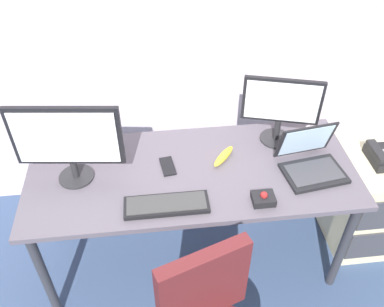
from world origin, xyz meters
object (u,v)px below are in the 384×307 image
at_px(monitor_side, 281,106).
at_px(cell_phone, 168,166).
at_px(desk_phone, 383,156).
at_px(file_cabinet, 366,198).
at_px(trackball_mouse, 263,198).
at_px(monitor_main, 67,140).
at_px(laptop, 311,161).
at_px(coffee_mug, 312,137).
at_px(keyboard, 167,205).
at_px(banana, 224,156).

distance_m(monitor_side, cell_phone, 0.69).
xyz_separation_m(desk_phone, monitor_side, (-0.59, 0.16, 0.28)).
height_order(file_cabinet, trackball_mouse, trackball_mouse).
relative_size(monitor_side, trackball_mouse, 3.75).
distance_m(file_cabinet, monitor_main, 1.83).
xyz_separation_m(monitor_main, laptop, (1.22, -0.07, -0.20)).
bearing_deg(coffee_mug, file_cabinet, -9.61).
bearing_deg(desk_phone, monitor_main, -179.20).
height_order(keyboard, coffee_mug, coffee_mug).
relative_size(keyboard, cell_phone, 2.89).
xyz_separation_m(laptop, coffee_mug, (0.07, 0.18, 0.01)).
bearing_deg(keyboard, cell_phone, 84.91).
distance_m(desk_phone, banana, 0.92).
xyz_separation_m(desk_phone, keyboard, (-1.25, -0.28, 0.06)).
distance_m(file_cabinet, cell_phone, 1.30).
bearing_deg(banana, trackball_mouse, -67.24).
bearing_deg(monitor_side, banana, -158.23).
distance_m(monitor_side, laptop, 0.33).
bearing_deg(keyboard, monitor_main, 150.72).
relative_size(desk_phone, keyboard, 0.49).
relative_size(keyboard, coffee_mug, 3.46).
bearing_deg(file_cabinet, cell_phone, -179.38).
distance_m(keyboard, trackball_mouse, 0.47).
xyz_separation_m(monitor_main, coffee_mug, (1.29, 0.11, -0.19)).
xyz_separation_m(trackball_mouse, banana, (-0.14, 0.33, -0.00)).
relative_size(desk_phone, banana, 1.05).
height_order(keyboard, trackball_mouse, trackball_mouse).
xyz_separation_m(desk_phone, cell_phone, (-1.22, 0.00, 0.05)).
distance_m(monitor_side, coffee_mug, 0.26).
distance_m(monitor_main, keyboard, 0.57).
height_order(laptop, coffee_mug, laptop).
bearing_deg(coffee_mug, keyboard, -156.52).
xyz_separation_m(keyboard, trackball_mouse, (0.47, -0.02, 0.01)).
height_order(monitor_side, laptop, monitor_side).
bearing_deg(trackball_mouse, cell_phone, 145.86).
bearing_deg(desk_phone, coffee_mug, 167.99).
bearing_deg(desk_phone, cell_phone, 179.85).
height_order(file_cabinet, cell_phone, cell_phone).
distance_m(monitor_main, laptop, 1.24).
relative_size(cell_phone, banana, 0.75).
bearing_deg(monitor_main, coffee_mug, 4.94).
bearing_deg(keyboard, file_cabinet, 13.12).
bearing_deg(cell_phone, banana, -2.38).
xyz_separation_m(keyboard, cell_phone, (0.02, 0.28, -0.01)).
distance_m(coffee_mug, banana, 0.51).
xyz_separation_m(file_cabinet, keyboard, (-1.26, -0.29, 0.42)).
distance_m(monitor_main, banana, 0.82).
bearing_deg(banana, keyboard, -137.11).
distance_m(keyboard, cell_phone, 0.28).
height_order(file_cabinet, coffee_mug, coffee_mug).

